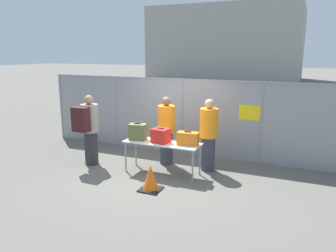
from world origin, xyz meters
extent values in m
plane|color=#605E56|center=(0.00, 0.00, 0.00)|extent=(120.00, 120.00, 0.00)
cylinder|color=gray|center=(-4.40, 1.67, 1.09)|extent=(0.07, 0.07, 2.18)
cylinder|color=gray|center=(-2.20, 1.67, 1.09)|extent=(0.07, 0.07, 2.18)
cylinder|color=gray|center=(0.00, 1.67, 1.09)|extent=(0.07, 0.07, 2.18)
cylinder|color=gray|center=(2.20, 1.67, 1.09)|extent=(0.07, 0.07, 2.18)
cube|color=gray|center=(0.00, 1.67, 1.09)|extent=(8.80, 0.01, 2.18)
cube|color=gray|center=(0.00, 1.67, 2.15)|extent=(8.80, 0.04, 0.04)
cube|color=yellow|center=(1.93, 1.66, 1.35)|extent=(0.60, 0.01, 0.40)
cube|color=silver|center=(0.16, -0.03, 0.77)|extent=(1.87, 0.63, 0.02)
cylinder|color=#99999E|center=(-0.72, -0.29, 0.38)|extent=(0.04, 0.04, 0.76)
cylinder|color=#99999E|center=(1.03, -0.29, 0.38)|extent=(0.04, 0.04, 0.76)
cylinder|color=#99999E|center=(-0.72, 0.22, 0.38)|extent=(0.04, 0.04, 0.76)
cylinder|color=#99999E|center=(1.03, 0.22, 0.38)|extent=(0.04, 0.04, 0.76)
cube|color=#566033|center=(-0.48, -0.07, 0.98)|extent=(0.46, 0.35, 0.40)
cube|color=black|center=(-0.48, -0.07, 1.20)|extent=(0.16, 0.06, 0.02)
cube|color=red|center=(0.14, -0.06, 0.95)|extent=(0.43, 0.39, 0.34)
cube|color=black|center=(0.14, -0.06, 1.13)|extent=(0.16, 0.05, 0.02)
cube|color=orange|center=(0.80, 0.01, 0.93)|extent=(0.51, 0.28, 0.30)
cube|color=black|center=(0.80, 0.01, 1.10)|extent=(0.16, 0.04, 0.02)
cylinder|color=#2D2D33|center=(-1.83, -0.18, 0.44)|extent=(0.35, 0.35, 0.87)
cylinder|color=gray|center=(-1.83, -0.18, 1.24)|extent=(0.45, 0.45, 0.73)
sphere|color=#A57A5B|center=(-1.83, -0.18, 1.72)|extent=(0.24, 0.24, 0.24)
cube|color=#381919|center=(-1.83, -0.53, 1.27)|extent=(0.41, 0.25, 0.61)
cylinder|color=#383D4C|center=(-0.04, 0.65, 0.43)|extent=(0.34, 0.34, 0.85)
cylinder|color=orange|center=(-0.04, 0.65, 1.20)|extent=(0.44, 0.44, 0.71)
sphere|color=brown|center=(-0.04, 0.65, 1.67)|extent=(0.23, 0.23, 0.23)
cylinder|color=#383D4C|center=(1.12, 0.62, 0.43)|extent=(0.34, 0.34, 0.86)
cylinder|color=orange|center=(1.12, 0.62, 1.21)|extent=(0.45, 0.45, 0.71)
sphere|color=tan|center=(1.12, 0.62, 1.68)|extent=(0.23, 0.23, 0.23)
cube|color=#4C6B47|center=(2.58, 3.37, 0.48)|extent=(3.26, 1.34, 0.59)
sphere|color=black|center=(2.01, 2.64, 0.33)|extent=(0.67, 0.67, 0.67)
sphere|color=black|center=(2.01, 4.11, 0.33)|extent=(0.67, 0.67, 0.67)
cylinder|color=#59595B|center=(0.38, 3.37, 0.23)|extent=(1.14, 0.06, 0.06)
cube|color=#999993|center=(-4.98, 27.85, 3.60)|extent=(14.23, 10.77, 7.20)
cube|color=black|center=(0.35, -1.05, 0.01)|extent=(0.45, 0.45, 0.03)
cone|color=orange|center=(0.35, -1.05, 0.28)|extent=(0.36, 0.36, 0.56)
camera|label=1|loc=(3.35, -6.92, 2.90)|focal=35.00mm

